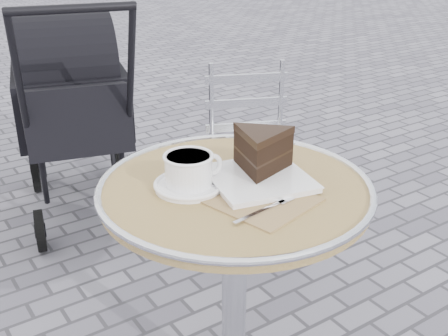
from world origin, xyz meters
TOP-DOWN VIEW (x-y plane):
  - cafe_table at (0.00, 0.00)m, footprint 0.72×0.72m
  - cappuccino_set at (-0.10, 0.05)m, footprint 0.19×0.18m
  - cake_plate_set at (0.08, -0.00)m, footprint 0.35×0.37m
  - bistro_chair at (0.60, 0.75)m, footprint 0.48×0.48m
  - baby_stroller at (0.08, 1.48)m, footprint 0.73×1.13m

SIDE VIEW (x-z plane):
  - baby_stroller at x=0.08m, z-range -0.06..1.04m
  - bistro_chair at x=0.60m, z-range 0.10..0.90m
  - cafe_table at x=0.00m, z-range 0.20..0.94m
  - cappuccino_set at x=-0.10m, z-range 0.73..0.82m
  - cake_plate_set at x=0.08m, z-range 0.73..0.86m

